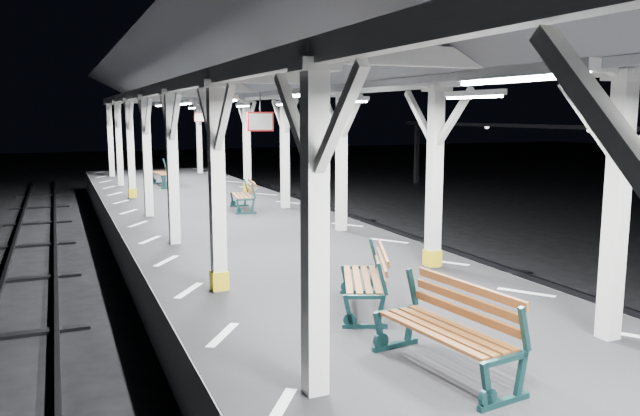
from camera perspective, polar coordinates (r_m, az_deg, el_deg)
ground at (r=9.46m, az=6.36°, el=-15.17°), size 120.00×120.00×0.00m
platform at (r=9.27m, az=6.41°, el=-12.34°), size 6.00×50.00×1.00m
hazard_stripes_left at (r=8.24m, az=-8.86°, el=-11.38°), size 1.00×48.00×0.01m
hazard_stripes_right at (r=10.48m, az=18.32°, el=-7.34°), size 1.00×48.00×0.01m
track_right at (r=12.52m, az=27.06°, el=-9.68°), size 2.20×60.00×0.16m
canopy at (r=8.68m, az=6.94°, el=13.56°), size 5.40×49.00×4.65m
bench_near at (r=7.05m, az=12.00°, el=-10.50°), size 0.89×1.87×0.98m
bench_mid at (r=9.03m, az=4.48°, el=-6.35°), size 1.22×1.76×0.90m
bench_far at (r=18.40m, az=-6.83°, el=1.23°), size 0.82×1.66×0.86m
bench_extra at (r=25.04m, az=-13.81°, el=3.19°), size 0.83×1.94×1.03m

